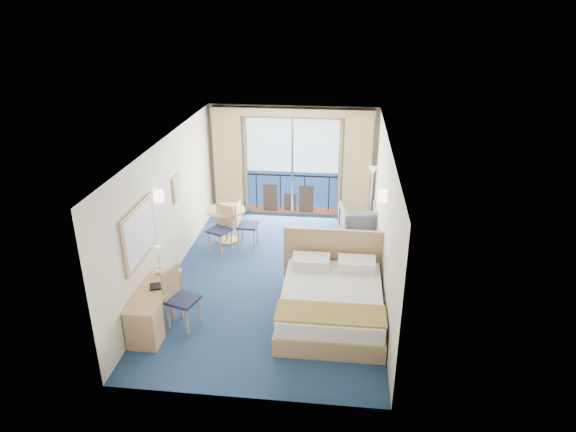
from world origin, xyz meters
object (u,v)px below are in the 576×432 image
object	(u,v)px
bed	(332,301)
table_chair_a	(244,222)
armchair	(360,223)
floor_lamp	(372,183)
desk	(147,319)
desk_chair	(178,294)
table_chair_b	(222,225)
nightstand	(366,263)
round_table	(226,217)

from	to	relation	value
bed	table_chair_a	xyz separation A→B (m)	(-1.99, 2.54, 0.23)
armchair	floor_lamp	bearing A→B (deg)	-126.28
floor_lamp	desk	xyz separation A→B (m)	(-3.62, -4.54, -0.79)
desk_chair	table_chair_b	xyz separation A→B (m)	(0.07, 2.80, -0.03)
floor_lamp	nightstand	bearing A→B (deg)	-93.42
nightstand	desk_chair	distance (m)	3.67
nightstand	desk	size ratio (longest dim) A/B	0.41
bed	table_chair_a	distance (m)	3.24
table_chair_a	round_table	bearing A→B (deg)	71.66
bed	table_chair_a	world-z (taller)	bed
round_table	table_chair_b	bearing A→B (deg)	-91.14
armchair	table_chair_a	distance (m)	2.59
desk	nightstand	bearing A→B (deg)	34.31
bed	armchair	xyz separation A→B (m)	(0.52, 3.13, 0.07)
desk	table_chair_b	xyz separation A→B (m)	(0.45, 3.24, 0.18)
table_chair_a	desk	bearing A→B (deg)	168.64
table_chair_a	desk_chair	bearing A→B (deg)	173.57
desk_chair	table_chair_a	distance (m)	3.08
floor_lamp	round_table	size ratio (longest dim) A/B	1.84
desk	round_table	world-z (taller)	round_table
table_chair_b	round_table	bearing A→B (deg)	113.70
round_table	desk_chair	bearing A→B (deg)	-91.35
armchair	floor_lamp	distance (m)	0.93
nightstand	floor_lamp	xyz separation A→B (m)	(0.13, 2.16, 0.87)
armchair	table_chair_a	size ratio (longest dim) A/B	0.88
round_table	floor_lamp	bearing A→B (deg)	15.95
round_table	table_chair_a	xyz separation A→B (m)	(0.42, -0.16, -0.02)
bed	nightstand	distance (m)	1.58
bed	round_table	world-z (taller)	bed
floor_lamp	table_chair_b	bearing A→B (deg)	-157.62
desk	table_chair_a	xyz separation A→B (m)	(0.88, 3.48, 0.18)
desk	table_chair_b	distance (m)	3.28
table_chair_b	floor_lamp	bearing A→B (deg)	47.22
desk_chair	round_table	bearing A→B (deg)	16.05
nightstand	table_chair_b	distance (m)	3.17
armchair	desk_chair	xyz separation A→B (m)	(-3.01, -3.63, 0.19)
armchair	table_chair_b	bearing A→B (deg)	5.21
armchair	round_table	world-z (taller)	armchair
table_chair_a	table_chair_b	world-z (taller)	table_chair_b
table_chair_a	table_chair_b	xyz separation A→B (m)	(-0.43, -0.24, 0.00)
nightstand	armchair	size ratio (longest dim) A/B	0.69
bed	round_table	xyz separation A→B (m)	(-2.41, 2.71, 0.24)
floor_lamp	bed	bearing A→B (deg)	-101.76
bed	nightstand	bearing A→B (deg)	66.74
bed	armchair	world-z (taller)	bed
nightstand	table_chair_a	distance (m)	2.85
bed	desk	bearing A→B (deg)	-161.96
round_table	table_chair_b	distance (m)	0.40
round_table	nightstand	bearing A→B (deg)	-22.55
floor_lamp	round_table	distance (m)	3.34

